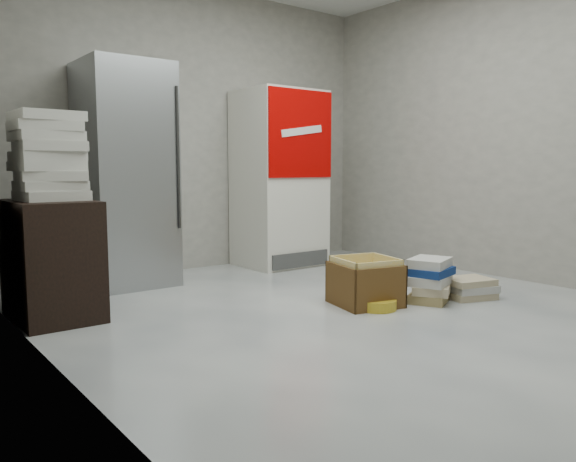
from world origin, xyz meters
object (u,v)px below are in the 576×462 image
at_px(wood_shelf, 51,259).
at_px(phonebook_stack_main, 430,280).
at_px(cardboard_box, 365,285).
at_px(steel_fridge, 126,176).
at_px(coke_cooler, 279,179).

xyz_separation_m(wood_shelf, phonebook_stack_main, (2.40, -1.30, -0.23)).
relative_size(wood_shelf, cardboard_box, 1.51).
bearing_deg(phonebook_stack_main, cardboard_box, 129.12).
distance_m(steel_fridge, wood_shelf, 1.23).
distance_m(wood_shelf, phonebook_stack_main, 2.74).
height_order(steel_fridge, coke_cooler, steel_fridge).
xyz_separation_m(steel_fridge, cardboard_box, (1.11, -1.80, -0.80)).
bearing_deg(steel_fridge, coke_cooler, -0.18).
bearing_deg(wood_shelf, phonebook_stack_main, -28.56).
xyz_separation_m(coke_cooler, cardboard_box, (-0.54, -1.79, -0.76)).
height_order(wood_shelf, phonebook_stack_main, wood_shelf).
bearing_deg(wood_shelf, coke_cooler, 16.28).
distance_m(steel_fridge, phonebook_stack_main, 2.68).
height_order(phonebook_stack_main, cardboard_box, cardboard_box).
xyz_separation_m(steel_fridge, coke_cooler, (1.65, -0.01, -0.05)).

